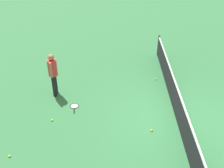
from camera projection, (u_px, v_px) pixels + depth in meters
ground_plane at (176, 117)px, 8.68m from camera, size 40.00×40.00×0.00m
court_net at (178, 105)px, 8.42m from camera, size 10.09×0.09×1.07m
player_near_side at (53, 71)px, 9.36m from camera, size 0.52×0.34×1.70m
tennis_racket_near_player at (74, 106)px, 9.19m from camera, size 0.60×0.35×0.03m
tennis_ball_near_player at (52, 120)px, 8.50m from camera, size 0.07×0.07×0.07m
tennis_ball_by_net at (155, 79)px, 10.81m from camera, size 0.07×0.07×0.07m
tennis_ball_baseline at (152, 130)px, 8.07m from camera, size 0.07×0.07×0.07m
tennis_ball_stray_left at (9, 156)px, 7.16m from camera, size 0.07×0.07×0.07m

